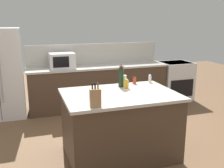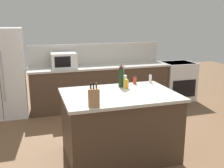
{
  "view_description": "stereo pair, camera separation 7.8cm",
  "coord_description": "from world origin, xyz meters",
  "px_view_note": "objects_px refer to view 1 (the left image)",
  "views": [
    {
      "loc": [
        -1.21,
        -3.28,
        1.95
      ],
      "look_at": [
        0.0,
        0.35,
        0.99
      ],
      "focal_mm": 42.0,
      "sensor_mm": 36.0,
      "label": 1
    },
    {
      "loc": [
        -1.14,
        -3.31,
        1.95
      ],
      "look_at": [
        0.0,
        0.35,
        0.99
      ],
      "focal_mm": 42.0,
      "sensor_mm": 36.0,
      "label": 2
    }
  ],
  "objects_px": {
    "knife_block": "(95,98)",
    "utensil_crock": "(123,80)",
    "honey_jar": "(126,84)",
    "wine_bottle": "(121,77)",
    "microwave": "(62,61)",
    "spice_jar_paprika": "(134,80)",
    "range_oven": "(175,80)",
    "salt_shaker": "(150,79)"
  },
  "relations": [
    {
      "from": "knife_block",
      "to": "spice_jar_paprika",
      "type": "bearing_deg",
      "value": 53.56
    },
    {
      "from": "wine_bottle",
      "to": "salt_shaker",
      "type": "relative_size",
      "value": 2.4
    },
    {
      "from": "honey_jar",
      "to": "wine_bottle",
      "type": "bearing_deg",
      "value": 114.28
    },
    {
      "from": "knife_block",
      "to": "spice_jar_paprika",
      "type": "xyz_separation_m",
      "value": [
        0.88,
        0.9,
        -0.06
      ]
    },
    {
      "from": "range_oven",
      "to": "microwave",
      "type": "xyz_separation_m",
      "value": [
        -2.74,
        0.0,
        0.63
      ]
    },
    {
      "from": "wine_bottle",
      "to": "range_oven",
      "type": "bearing_deg",
      "value": 41.41
    },
    {
      "from": "microwave",
      "to": "utensil_crock",
      "type": "xyz_separation_m",
      "value": [
        0.69,
        -1.75,
        -0.07
      ]
    },
    {
      "from": "knife_block",
      "to": "salt_shaker",
      "type": "relative_size",
      "value": 2.16
    },
    {
      "from": "wine_bottle",
      "to": "utensil_crock",
      "type": "bearing_deg",
      "value": 58.36
    },
    {
      "from": "wine_bottle",
      "to": "microwave",
      "type": "bearing_deg",
      "value": 108.39
    },
    {
      "from": "range_oven",
      "to": "utensil_crock",
      "type": "distance_m",
      "value": 2.75
    },
    {
      "from": "honey_jar",
      "to": "range_oven",
      "type": "bearing_deg",
      "value": 43.5
    },
    {
      "from": "microwave",
      "to": "honey_jar",
      "type": "bearing_deg",
      "value": -71.3
    },
    {
      "from": "spice_jar_paprika",
      "to": "honey_jar",
      "type": "distance_m",
      "value": 0.32
    },
    {
      "from": "knife_block",
      "to": "utensil_crock",
      "type": "height_order",
      "value": "utensil_crock"
    },
    {
      "from": "range_oven",
      "to": "knife_block",
      "type": "distance_m",
      "value": 3.85
    },
    {
      "from": "microwave",
      "to": "knife_block",
      "type": "height_order",
      "value": "microwave"
    },
    {
      "from": "honey_jar",
      "to": "microwave",
      "type": "bearing_deg",
      "value": 108.7
    },
    {
      "from": "utensil_crock",
      "to": "honey_jar",
      "type": "height_order",
      "value": "utensil_crock"
    },
    {
      "from": "knife_block",
      "to": "honey_jar",
      "type": "relative_size",
      "value": 2.08
    },
    {
      "from": "knife_block",
      "to": "wine_bottle",
      "type": "bearing_deg",
      "value": 59.92
    },
    {
      "from": "microwave",
      "to": "honey_jar",
      "type": "height_order",
      "value": "microwave"
    },
    {
      "from": "knife_block",
      "to": "utensil_crock",
      "type": "distance_m",
      "value": 1.12
    },
    {
      "from": "microwave",
      "to": "knife_block",
      "type": "bearing_deg",
      "value": -89.7
    },
    {
      "from": "microwave",
      "to": "salt_shaker",
      "type": "distance_m",
      "value": 2.11
    },
    {
      "from": "spice_jar_paprika",
      "to": "wine_bottle",
      "type": "height_order",
      "value": "wine_bottle"
    },
    {
      "from": "range_oven",
      "to": "knife_block",
      "type": "relative_size",
      "value": 3.17
    },
    {
      "from": "honey_jar",
      "to": "utensil_crock",
      "type": "bearing_deg",
      "value": 83.0
    },
    {
      "from": "range_oven",
      "to": "utensil_crock",
      "type": "xyz_separation_m",
      "value": [
        -2.05,
        -1.75,
        0.56
      ]
    },
    {
      "from": "microwave",
      "to": "honey_jar",
      "type": "distance_m",
      "value": 2.08
    },
    {
      "from": "range_oven",
      "to": "wine_bottle",
      "type": "height_order",
      "value": "wine_bottle"
    },
    {
      "from": "spice_jar_paprika",
      "to": "salt_shaker",
      "type": "xyz_separation_m",
      "value": [
        0.27,
        -0.01,
        0.01
      ]
    },
    {
      "from": "knife_block",
      "to": "salt_shaker",
      "type": "distance_m",
      "value": 1.46
    },
    {
      "from": "utensil_crock",
      "to": "honey_jar",
      "type": "relative_size",
      "value": 2.3
    },
    {
      "from": "utensil_crock",
      "to": "spice_jar_paprika",
      "type": "height_order",
      "value": "utensil_crock"
    },
    {
      "from": "range_oven",
      "to": "honey_jar",
      "type": "bearing_deg",
      "value": -136.5
    },
    {
      "from": "spice_jar_paprika",
      "to": "salt_shaker",
      "type": "bearing_deg",
      "value": -1.46
    },
    {
      "from": "microwave",
      "to": "salt_shaker",
      "type": "relative_size",
      "value": 3.87
    },
    {
      "from": "wine_bottle",
      "to": "honey_jar",
      "type": "relative_size",
      "value": 2.3
    },
    {
      "from": "range_oven",
      "to": "honey_jar",
      "type": "relative_size",
      "value": 6.6
    },
    {
      "from": "microwave",
      "to": "wine_bottle",
      "type": "bearing_deg",
      "value": -71.61
    },
    {
      "from": "wine_bottle",
      "to": "knife_block",
      "type": "bearing_deg",
      "value": -128.09
    }
  ]
}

